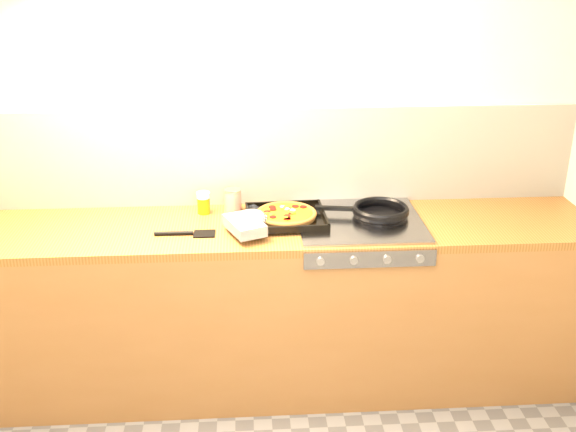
{
  "coord_description": "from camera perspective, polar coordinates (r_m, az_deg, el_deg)",
  "views": [
    {
      "loc": [
        -0.1,
        -1.89,
        2.18
      ],
      "look_at": [
        0.1,
        1.08,
        0.95
      ],
      "focal_mm": 42.0,
      "sensor_mm": 36.0,
      "label": 1
    }
  ],
  "objects": [
    {
      "name": "frying_pan",
      "position": [
        3.32,
        7.74,
        0.36
      ],
      "size": [
        0.48,
        0.32,
        0.05
      ],
      "color": "black",
      "rests_on": "stovetop"
    },
    {
      "name": "counter_run",
      "position": [
        3.45,
        -1.69,
        -7.6
      ],
      "size": [
        3.2,
        0.62,
        0.9
      ],
      "color": "brown",
      "rests_on": "ground"
    },
    {
      "name": "tomato_can",
      "position": [
        3.39,
        -4.68,
        1.3
      ],
      "size": [
        0.1,
        0.1,
        0.12
      ],
      "color": "maroon",
      "rests_on": "counter_run"
    },
    {
      "name": "pizza_on_tray",
      "position": [
        3.23,
        -1.15,
        -0.1
      ],
      "size": [
        0.5,
        0.45,
        0.06
      ],
      "color": "black",
      "rests_on": "stovetop"
    },
    {
      "name": "room_shell",
      "position": [
        3.43,
        -2.01,
        5.01
      ],
      "size": [
        3.2,
        3.2,
        3.2
      ],
      "color": "white",
      "rests_on": "ground"
    },
    {
      "name": "black_spatula",
      "position": [
        3.17,
        -8.59,
        -1.47
      ],
      "size": [
        0.28,
        0.09,
        0.02
      ],
      "color": "black",
      "rests_on": "counter_run"
    },
    {
      "name": "juice_glass",
      "position": [
        3.39,
        -7.16,
        1.13
      ],
      "size": [
        0.09,
        0.09,
        0.11
      ],
      "color": "orange",
      "rests_on": "counter_run"
    },
    {
      "name": "wooden_spoon",
      "position": [
        3.45,
        0.64,
        0.85
      ],
      "size": [
        0.3,
        0.04,
        0.02
      ],
      "color": "#AB7048",
      "rests_on": "counter_run"
    },
    {
      "name": "stovetop",
      "position": [
        3.29,
        6.06,
        -0.44
      ],
      "size": [
        0.6,
        0.56,
        0.02
      ],
      "primitive_type": "cube",
      "color": "#959499",
      "rests_on": "counter_run"
    }
  ]
}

